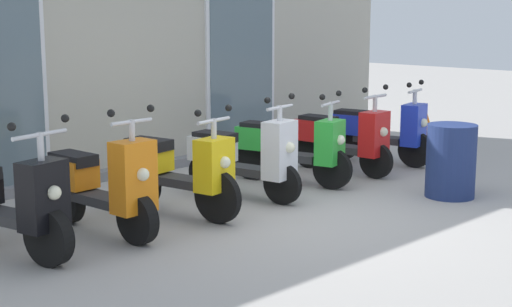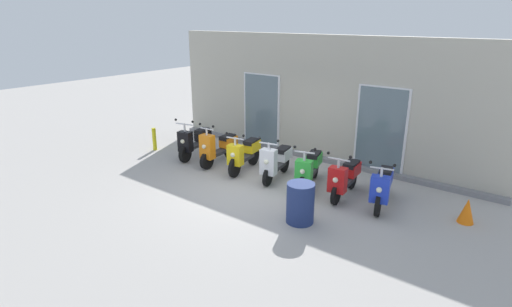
# 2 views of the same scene
# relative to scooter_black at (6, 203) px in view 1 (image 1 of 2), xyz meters

# --- Properties ---
(ground_plane) EXTENTS (40.00, 40.00, 0.00)m
(ground_plane) POSITION_rel_scooter_black_xyz_m (2.83, -0.86, -0.47)
(ground_plane) COLOR #A8A39E
(storefront_facade) EXTENTS (10.10, 0.50, 3.50)m
(storefront_facade) POSITION_rel_scooter_black_xyz_m (2.83, 2.20, 1.22)
(storefront_facade) COLOR #B2AD9E
(storefront_facade) RESTS_ON ground_plane
(scooter_black) EXTENTS (0.71, 1.55, 1.24)m
(scooter_black) POSITION_rel_scooter_black_xyz_m (0.00, 0.00, 0.00)
(scooter_black) COLOR black
(scooter_black) RESTS_ON ground_plane
(scooter_orange) EXTENTS (0.52, 1.55, 1.26)m
(scooter_orange) POSITION_rel_scooter_black_xyz_m (0.96, -0.03, 0.01)
(scooter_orange) COLOR black
(scooter_orange) RESTS_ON ground_plane
(scooter_yellow) EXTENTS (0.63, 1.58, 1.17)m
(scooter_yellow) POSITION_rel_scooter_black_xyz_m (1.89, -0.01, 0.02)
(scooter_yellow) COLOR black
(scooter_yellow) RESTS_ON ground_plane
(scooter_white) EXTENTS (0.64, 1.50, 1.21)m
(scooter_white) POSITION_rel_scooter_black_xyz_m (2.89, 0.03, 0.02)
(scooter_white) COLOR black
(scooter_white) RESTS_ON ground_plane
(scooter_green) EXTENTS (0.74, 1.56, 1.16)m
(scooter_green) POSITION_rel_scooter_black_xyz_m (3.79, 0.15, 0.00)
(scooter_green) COLOR black
(scooter_green) RESTS_ON ground_plane
(scooter_red) EXTENTS (0.57, 1.49, 1.18)m
(scooter_red) POSITION_rel_scooter_black_xyz_m (4.75, 0.11, 0.01)
(scooter_red) COLOR black
(scooter_red) RESTS_ON ground_plane
(scooter_blue) EXTENTS (0.69, 1.54, 1.17)m
(scooter_blue) POSITION_rel_scooter_black_xyz_m (5.61, 0.16, 0.00)
(scooter_blue) COLOR black
(scooter_blue) RESTS_ON ground_plane
(traffic_cone) EXTENTS (0.32, 0.32, 0.52)m
(traffic_cone) POSITION_rel_scooter_black_xyz_m (7.26, 0.45, -0.21)
(traffic_cone) COLOR orange
(traffic_cone) RESTS_ON ground_plane
(trash_bin) EXTENTS (0.56, 0.56, 0.84)m
(trash_bin) POSITION_rel_scooter_black_xyz_m (4.60, -1.57, -0.05)
(trash_bin) COLOR navy
(trash_bin) RESTS_ON ground_plane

